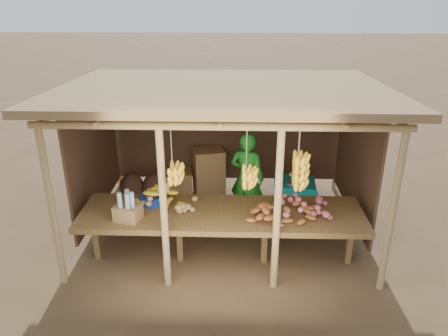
{
  "coord_description": "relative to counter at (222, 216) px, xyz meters",
  "views": [
    {
      "loc": [
        0.19,
        -6.23,
        3.71
      ],
      "look_at": [
        0.0,
        0.0,
        1.05
      ],
      "focal_mm": 35.0,
      "sensor_mm": 36.0,
      "label": 1
    }
  ],
  "objects": [
    {
      "name": "tarp_crate",
      "position": [
        1.17,
        1.41,
        -0.4
      ],
      "size": [
        0.72,
        0.63,
        0.81
      ],
      "color": "brown",
      "rests_on": "ground"
    },
    {
      "name": "counter",
      "position": [
        0.0,
        0.0,
        0.0
      ],
      "size": [
        3.9,
        1.05,
        0.8
      ],
      "color": "brown",
      "rests_on": "ground"
    },
    {
      "name": "bottle_box",
      "position": [
        -1.24,
        -0.25,
        0.22
      ],
      "size": [
        0.38,
        0.33,
        0.42
      ],
      "color": "olive",
      "rests_on": "counter"
    },
    {
      "name": "sweet_potato_heap",
      "position": [
        0.81,
        -0.13,
        0.24
      ],
      "size": [
        0.9,
        0.6,
        0.35
      ],
      "primitive_type": null,
      "rotation": [
        0.0,
        0.0,
        -0.11
      ],
      "color": "#AF5C2D",
      "rests_on": "counter"
    },
    {
      "name": "tomato_basin",
      "position": [
        -1.0,
        0.23,
        0.14
      ],
      "size": [
        0.35,
        0.35,
        0.18
      ],
      "rotation": [
        0.0,
        0.0,
        0.16
      ],
      "color": "navy",
      "rests_on": "counter"
    },
    {
      "name": "carton_stack",
      "position": [
        -0.52,
        2.15,
        -0.35
      ],
      "size": [
        1.23,
        0.55,
        0.88
      ],
      "color": "olive",
      "rests_on": "ground"
    },
    {
      "name": "ground",
      "position": [
        -0.0,
        0.95,
        -0.74
      ],
      "size": [
        60.0,
        60.0,
        0.0
      ],
      "primitive_type": "plane",
      "color": "brown",
      "rests_on": "ground"
    },
    {
      "name": "burlap_sacks",
      "position": [
        -1.51,
        1.87,
        -0.47
      ],
      "size": [
        0.88,
        0.46,
        0.62
      ],
      "color": "#4D3424",
      "rests_on": "ground"
    },
    {
      "name": "potato_heap",
      "position": [
        -0.83,
        0.07,
        0.24
      ],
      "size": [
        0.97,
        0.76,
        0.36
      ],
      "primitive_type": null,
      "rotation": [
        0.0,
        0.0,
        0.32
      ],
      "color": "tan",
      "rests_on": "counter"
    },
    {
      "name": "vendor",
      "position": [
        0.37,
        1.18,
        0.04
      ],
      "size": [
        0.67,
        0.56,
        1.56
      ],
      "primitive_type": "imported",
      "rotation": [
        0.0,
        0.0,
        2.77
      ],
      "color": "#1B7C1E",
      "rests_on": "ground"
    },
    {
      "name": "banana_pile",
      "position": [
        -0.86,
        0.19,
        0.24
      ],
      "size": [
        0.73,
        0.57,
        0.35
      ],
      "primitive_type": null,
      "rotation": [
        0.0,
        0.0,
        0.34
      ],
      "color": "yellow",
      "rests_on": "counter"
    },
    {
      "name": "stall_structure",
      "position": [
        0.02,
        0.94,
        1.18
      ],
      "size": [
        4.7,
        3.5,
        2.43
      ],
      "color": "tan",
      "rests_on": "ground"
    },
    {
      "name": "onion_heap",
      "position": [
        1.01,
        -0.02,
        0.24
      ],
      "size": [
        1.03,
        0.78,
        0.36
      ],
      "primitive_type": null,
      "rotation": [
        0.0,
        0.0,
        -0.28
      ],
      "color": "#CD6371",
      "rests_on": "counter"
    }
  ]
}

